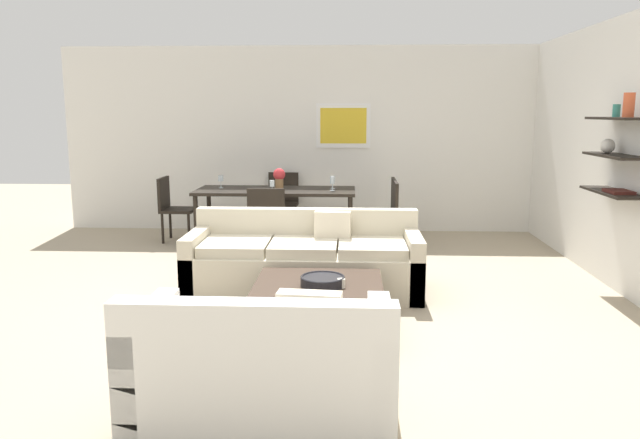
# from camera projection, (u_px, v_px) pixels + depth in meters

# --- Properties ---
(ground_plane) EXTENTS (18.00, 18.00, 0.00)m
(ground_plane) POSITION_uv_depth(u_px,v_px,m) (312.00, 301.00, 5.72)
(ground_plane) COLOR tan
(back_wall_unit) EXTENTS (8.40, 0.09, 2.70)m
(back_wall_unit) POSITION_uv_depth(u_px,v_px,m) (347.00, 140.00, 8.94)
(back_wall_unit) COLOR silver
(back_wall_unit) RESTS_ON ground
(right_wall_shelf_unit) EXTENTS (0.34, 8.20, 2.70)m
(right_wall_shelf_unit) POSITION_uv_depth(u_px,v_px,m) (625.00, 154.00, 5.92)
(right_wall_shelf_unit) COLOR silver
(right_wall_shelf_unit) RESTS_ON ground
(sofa_beige) EXTENTS (2.27, 0.90, 0.78)m
(sofa_beige) POSITION_uv_depth(u_px,v_px,m) (305.00, 262.00, 6.00)
(sofa_beige) COLOR beige
(sofa_beige) RESTS_ON ground
(loveseat_white) EXTENTS (1.54, 0.90, 0.78)m
(loveseat_white) POSITION_uv_depth(u_px,v_px,m) (264.00, 363.00, 3.61)
(loveseat_white) COLOR white
(loveseat_white) RESTS_ON ground
(coffee_table) EXTENTS (1.05, 1.10, 0.38)m
(coffee_table) POSITION_uv_depth(u_px,v_px,m) (318.00, 308.00, 4.94)
(coffee_table) COLOR #38281E
(coffee_table) RESTS_ON ground
(decorative_bowl) EXTENTS (0.36, 0.36, 0.08)m
(decorative_bowl) POSITION_uv_depth(u_px,v_px,m) (323.00, 280.00, 4.89)
(decorative_bowl) COLOR black
(decorative_bowl) RESTS_ON coffee_table
(candle_jar) EXTENTS (0.07, 0.07, 0.07)m
(candle_jar) POSITION_uv_depth(u_px,v_px,m) (341.00, 283.00, 4.84)
(candle_jar) COLOR silver
(candle_jar) RESTS_ON coffee_table
(dining_table) EXTENTS (2.09, 0.85, 0.75)m
(dining_table) POSITION_uv_depth(u_px,v_px,m) (276.00, 194.00, 8.03)
(dining_table) COLOR black
(dining_table) RESTS_ON ground
(dining_chair_right_near) EXTENTS (0.44, 0.44, 0.88)m
(dining_chair_right_near) POSITION_uv_depth(u_px,v_px,m) (386.00, 211.00, 7.80)
(dining_chair_right_near) COLOR black
(dining_chair_right_near) RESTS_ON ground
(dining_chair_right_far) EXTENTS (0.44, 0.44, 0.88)m
(dining_chair_right_far) POSITION_uv_depth(u_px,v_px,m) (385.00, 206.00, 8.18)
(dining_chair_right_far) COLOR black
(dining_chair_right_far) RESTS_ON ground
(dining_chair_foot) EXTENTS (0.44, 0.44, 0.88)m
(dining_chair_foot) POSITION_uv_depth(u_px,v_px,m) (267.00, 219.00, 7.24)
(dining_chair_foot) COLOR black
(dining_chair_foot) RESTS_ON ground
(dining_chair_left_far) EXTENTS (0.44, 0.44, 0.88)m
(dining_chair_left_far) POSITION_uv_depth(u_px,v_px,m) (172.00, 205.00, 8.32)
(dining_chair_left_far) COLOR black
(dining_chair_left_far) RESTS_ON ground
(dining_chair_head) EXTENTS (0.44, 0.44, 0.88)m
(dining_chair_head) POSITION_uv_depth(u_px,v_px,m) (283.00, 199.00, 8.88)
(dining_chair_head) COLOR black
(dining_chair_head) RESTS_ON ground
(wine_glass_right_near) EXTENTS (0.06, 0.06, 0.18)m
(wine_glass_right_near) POSITION_uv_depth(u_px,v_px,m) (332.00, 181.00, 7.85)
(wine_glass_right_near) COLOR silver
(wine_glass_right_near) RESTS_ON dining_table
(wine_glass_foot) EXTENTS (0.06, 0.06, 0.16)m
(wine_glass_foot) POSITION_uv_depth(u_px,v_px,m) (272.00, 184.00, 7.63)
(wine_glass_foot) COLOR silver
(wine_glass_foot) RESTS_ON dining_table
(wine_glass_right_far) EXTENTS (0.06, 0.06, 0.17)m
(wine_glass_right_far) POSITION_uv_depth(u_px,v_px,m) (333.00, 180.00, 8.06)
(wine_glass_right_far) COLOR silver
(wine_glass_right_far) RESTS_ON dining_table
(wine_glass_head) EXTENTS (0.07, 0.07, 0.19)m
(wine_glass_head) POSITION_uv_depth(u_px,v_px,m) (279.00, 176.00, 8.35)
(wine_glass_head) COLOR silver
(wine_glass_head) RESTS_ON dining_table
(wine_glass_left_far) EXTENTS (0.07, 0.07, 0.17)m
(wine_glass_left_far) POSITION_uv_depth(u_px,v_px,m) (221.00, 179.00, 8.13)
(wine_glass_left_far) COLOR silver
(wine_glass_left_far) RESTS_ON dining_table
(centerpiece_vase) EXTENTS (0.16, 0.16, 0.28)m
(centerpiece_vase) POSITION_uv_depth(u_px,v_px,m) (279.00, 177.00, 7.98)
(centerpiece_vase) COLOR olive
(centerpiece_vase) RESTS_ON dining_table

